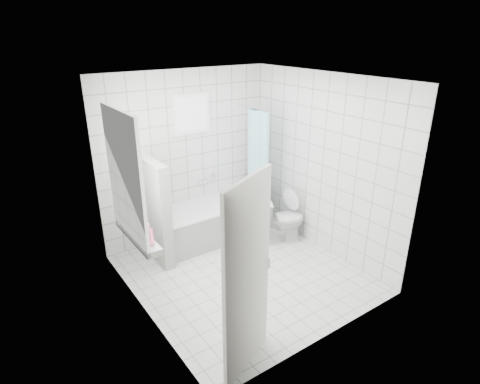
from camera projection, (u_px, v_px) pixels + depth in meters
ground at (243, 274)px, 5.51m from camera, size 3.00×3.00×0.00m
ceiling at (244, 78)px, 4.52m from camera, size 3.00×3.00×0.00m
wall_back at (187, 156)px, 6.15m from camera, size 2.80×0.02×2.60m
wall_front at (333, 232)px, 3.87m from camera, size 2.80×0.02×2.60m
wall_left at (136, 213)px, 4.27m from camera, size 0.02×3.00×2.60m
wall_right at (323, 165)px, 5.75m from camera, size 0.02×3.00×2.60m
window_left at (127, 178)px, 4.41m from camera, size 0.01×0.90×1.40m
window_back at (192, 114)px, 5.92m from camera, size 0.50×0.01×0.50m
window_sill at (138, 236)px, 4.71m from camera, size 0.18×1.02×0.08m
door at (247, 279)px, 3.66m from camera, size 0.74×0.37×2.00m
bathtub at (210, 222)px, 6.33m from camera, size 1.71×0.77×0.58m
partition_wall at (154, 211)px, 5.63m from camera, size 0.15×0.85×1.50m
tiled_ledge at (254, 202)px, 7.09m from camera, size 0.40×0.24×0.55m
toilet at (281, 220)px, 6.23m from camera, size 0.81×0.65×0.73m
curtain_rod at (253, 108)px, 6.08m from camera, size 0.02×0.80×0.02m
shower_curtain at (257, 166)px, 6.33m from camera, size 0.14×0.48×1.78m
tub_faucet at (203, 181)px, 6.42m from camera, size 0.18×0.06×0.06m
sill_bottles at (138, 224)px, 4.65m from camera, size 0.18×0.80×0.32m
ledge_bottles at (257, 181)px, 6.94m from camera, size 0.19×0.18×0.27m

